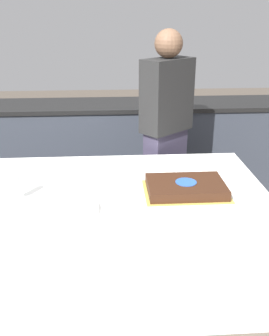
% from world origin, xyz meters
% --- Properties ---
extents(ground_plane, '(14.00, 14.00, 0.00)m').
position_xyz_m(ground_plane, '(0.00, 0.00, 0.00)').
color(ground_plane, brown).
extents(back_counter, '(4.40, 0.58, 0.92)m').
position_xyz_m(back_counter, '(0.00, 1.57, 0.46)').
color(back_counter, '#333842').
rests_on(back_counter, ground_plane).
extents(dining_table, '(2.15, 0.99, 0.77)m').
position_xyz_m(dining_table, '(0.00, 0.00, 0.39)').
color(dining_table, white).
rests_on(dining_table, ground_plane).
extents(cake, '(0.49, 0.35, 0.06)m').
position_xyz_m(cake, '(0.59, -0.15, 0.80)').
color(cake, gold).
rests_on(cake, dining_table).
extents(wine_glass, '(0.07, 0.07, 0.17)m').
position_xyz_m(wine_glass, '(-0.38, -0.19, 0.88)').
color(wine_glass, white).
rests_on(wine_glass, dining_table).
extents(side_plate_near_cake, '(0.17, 0.17, 0.00)m').
position_xyz_m(side_plate_near_cake, '(0.67, 0.17, 0.78)').
color(side_plate_near_cake, white).
rests_on(side_plate_near_cake, dining_table).
extents(utensil_pile, '(0.16, 0.12, 0.02)m').
position_xyz_m(utensil_pile, '(0.00, -0.34, 0.78)').
color(utensil_pile, white).
rests_on(utensil_pile, dining_table).
extents(person_cutting_cake, '(0.44, 0.41, 1.65)m').
position_xyz_m(person_cutting_cake, '(0.59, 0.71, 0.85)').
color(person_cutting_cake, '#383347').
rests_on(person_cutting_cake, ground_plane).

